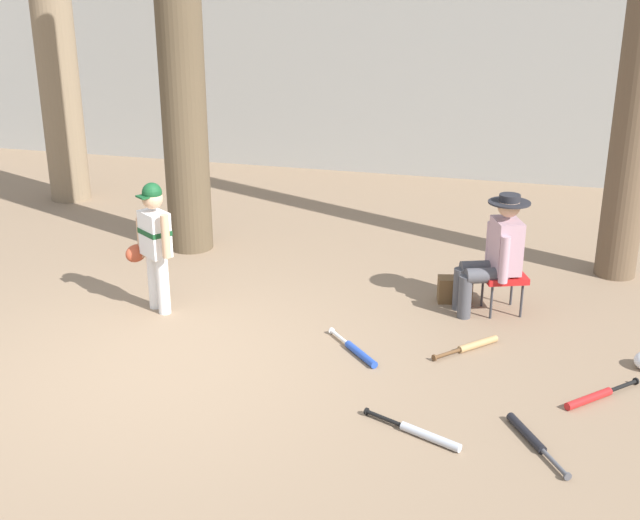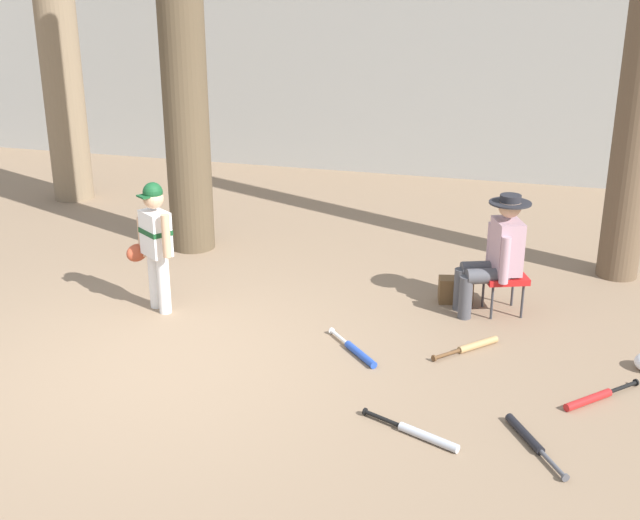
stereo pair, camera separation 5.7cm
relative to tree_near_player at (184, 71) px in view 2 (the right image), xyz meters
The scene contains 13 objects.
ground_plane 3.71m from the tree_near_player, 71.22° to the right, with size 60.00×60.00×0.00m, color #897056.
concrete_back_wall 4.46m from the tree_near_player, 77.08° to the left, with size 18.00×0.36×3.08m, color #9E9E99.
tree_near_player is the anchor object (origin of this frame).
young_ballplayer 2.30m from the tree_near_player, 76.41° to the right, with size 0.60×0.38×1.31m.
folding_stool 4.21m from the tree_near_player, 14.51° to the right, with size 0.52×0.52×0.41m.
seated_spectator 4.03m from the tree_near_player, 15.39° to the right, with size 0.67×0.54×1.20m.
handbag_beside_stool 3.89m from the tree_near_player, 14.33° to the right, with size 0.34×0.18×0.26m, color brown.
tree_far_left 2.97m from the tree_near_player, 149.17° to the left, with size 0.89×0.89×5.52m.
bat_wood_tan 4.50m from the tree_near_player, 27.88° to the right, with size 0.54×0.58×0.07m.
bat_black_composite 5.62m from the tree_near_player, 38.75° to the right, with size 0.47×0.72×0.07m.
bat_aluminum_silver 5.19m from the tree_near_player, 45.96° to the right, with size 0.78×0.38×0.07m.
bat_red_barrel 5.60m from the tree_near_player, 29.17° to the right, with size 0.60×0.62×0.07m.
bat_blue_youth 3.98m from the tree_near_player, 41.37° to the right, with size 0.58×0.62×0.07m.
Camera 2 is at (3.02, -5.70, 3.31)m, focal length 46.17 mm.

